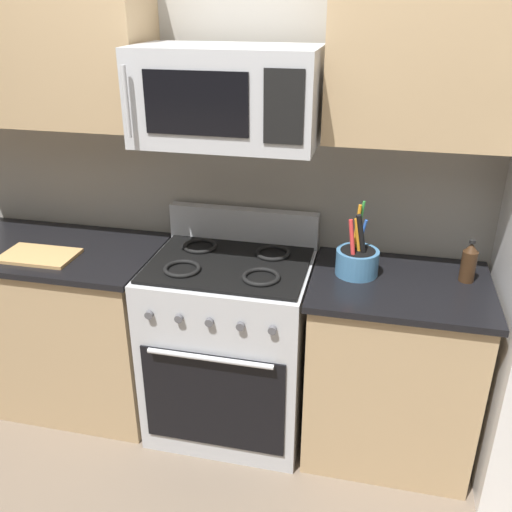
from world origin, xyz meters
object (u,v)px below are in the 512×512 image
Objects in this scene: cutting_board at (39,256)px; bottle_soy at (469,263)px; microwave at (227,96)px; utensil_crock at (357,260)px; range_oven at (231,344)px.

bottle_soy is (1.97, 0.20, 0.08)m from cutting_board.
utensil_crock is (0.58, 0.02, -0.70)m from microwave.
range_oven is 3.31× the size of utensil_crock.
range_oven is 1.43× the size of microwave.
utensil_crock is 0.93× the size of cutting_board.
cutting_board is 1.82× the size of bottle_soy.
microwave is (-0.00, 0.03, 1.20)m from range_oven.
microwave is at bearing -178.42° from utensil_crock.
bottle_soy is at bearing 4.77° from utensil_crock.
microwave is 1.19m from cutting_board.
bottle_soy is at bearing 4.46° from range_oven.
range_oven is at bearing -89.97° from microwave.
utensil_crock is 0.48m from bottle_soy.
cutting_board is (-1.50, -0.16, -0.06)m from utensil_crock.
range_oven is at bearing 7.52° from cutting_board.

